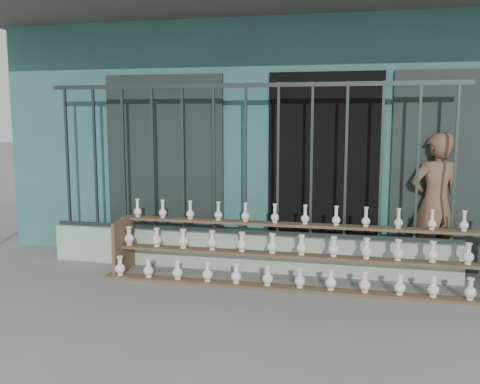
# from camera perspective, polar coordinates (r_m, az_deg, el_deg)

# --- Properties ---
(ground) EXTENTS (60.00, 60.00, 0.00)m
(ground) POSITION_cam_1_polar(r_m,az_deg,el_deg) (5.41, -2.40, -12.00)
(ground) COLOR slate
(workshop_building) EXTENTS (7.40, 6.60, 3.21)m
(workshop_building) POSITION_cam_1_polar(r_m,az_deg,el_deg) (9.24, 4.50, 6.54)
(workshop_building) COLOR #2F6460
(workshop_building) RESTS_ON ground
(parapet_wall) EXTENTS (5.00, 0.20, 0.45)m
(parapet_wall) POSITION_cam_1_polar(r_m,az_deg,el_deg) (6.56, 0.58, -6.36)
(parapet_wall) COLOR #A3BDA2
(parapet_wall) RESTS_ON ground
(security_fence) EXTENTS (5.00, 0.04, 1.80)m
(security_fence) POSITION_cam_1_polar(r_m,az_deg,el_deg) (6.37, 0.60, 3.48)
(security_fence) COLOR #283330
(security_fence) RESTS_ON parapet_wall
(shelf_rack) EXTENTS (4.50, 0.68, 0.85)m
(shelf_rack) POSITION_cam_1_polar(r_m,az_deg,el_deg) (6.01, 6.61, -6.39)
(shelf_rack) COLOR brown
(shelf_rack) RESTS_ON ground
(elderly_woman) EXTENTS (0.71, 0.59, 1.68)m
(elderly_woman) POSITION_cam_1_polar(r_m,az_deg,el_deg) (6.70, 20.10, -1.18)
(elderly_woman) COLOR brown
(elderly_woman) RESTS_ON ground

